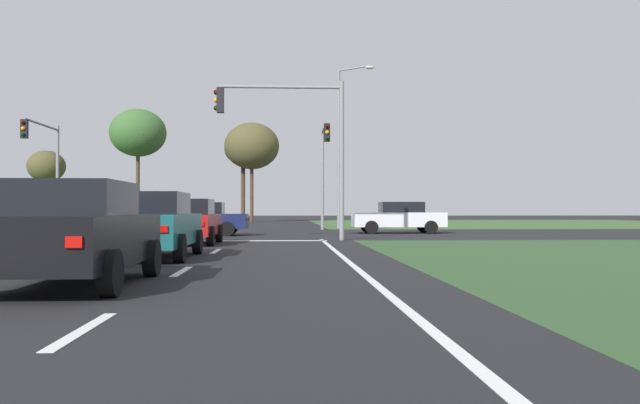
% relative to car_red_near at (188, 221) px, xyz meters
% --- Properties ---
extents(ground_plane, '(200.00, 200.00, 0.00)m').
position_rel_car_red_near_xyz_m(ground_plane, '(-2.16, 9.29, -0.78)').
color(ground_plane, black).
extents(grass_verge_far_right, '(35.00, 35.00, 0.01)m').
position_rel_car_red_near_xyz_m(grass_verge_far_right, '(23.34, 33.79, -0.77)').
color(grass_verge_far_right, '#385B2D').
rests_on(grass_verge_far_right, ground).
extents(median_island_far, '(1.20, 36.00, 0.14)m').
position_rel_car_red_near_xyz_m(median_island_far, '(-2.16, 34.29, -0.71)').
color(median_island_far, '#ADA89E').
rests_on(median_island_far, ground).
extents(lane_dash_near, '(0.14, 2.00, 0.01)m').
position_rel_car_red_near_xyz_m(lane_dash_near, '(1.34, -15.91, -0.77)').
color(lane_dash_near, silver).
rests_on(lane_dash_near, ground).
extents(lane_dash_second, '(0.14, 2.00, 0.01)m').
position_rel_car_red_near_xyz_m(lane_dash_second, '(1.34, -9.91, -0.77)').
color(lane_dash_second, silver).
rests_on(lane_dash_second, ground).
extents(lane_dash_third, '(0.14, 2.00, 0.01)m').
position_rel_car_red_near_xyz_m(lane_dash_third, '(1.34, -3.91, -0.77)').
color(lane_dash_third, silver).
rests_on(lane_dash_third, ground).
extents(edge_line_right, '(0.14, 24.00, 0.01)m').
position_rel_car_red_near_xyz_m(edge_line_right, '(4.69, -8.71, -0.77)').
color(edge_line_right, silver).
rests_on(edge_line_right, ground).
extents(stop_bar_near, '(6.40, 0.50, 0.01)m').
position_rel_car_red_near_xyz_m(stop_bar_near, '(1.64, 2.29, -0.77)').
color(stop_bar_near, silver).
rests_on(stop_bar_near, ground).
extents(crosswalk_bar_second, '(0.70, 2.80, 0.01)m').
position_rel_car_red_near_xyz_m(crosswalk_bar_second, '(-7.41, 4.09, -0.77)').
color(crosswalk_bar_second, silver).
rests_on(crosswalk_bar_second, ground).
extents(crosswalk_bar_third, '(0.70, 2.80, 0.01)m').
position_rel_car_red_near_xyz_m(crosswalk_bar_third, '(-6.26, 4.09, -0.77)').
color(crosswalk_bar_third, silver).
rests_on(crosswalk_bar_third, ground).
extents(crosswalk_bar_fourth, '(0.70, 2.80, 0.01)m').
position_rel_car_red_near_xyz_m(crosswalk_bar_fourth, '(-5.11, 4.09, -0.77)').
color(crosswalk_bar_fourth, silver).
rests_on(crosswalk_bar_fourth, ground).
extents(crosswalk_bar_fifth, '(0.70, 2.80, 0.01)m').
position_rel_car_red_near_xyz_m(crosswalk_bar_fifth, '(-3.96, 4.09, -0.77)').
color(crosswalk_bar_fifth, silver).
rests_on(crosswalk_bar_fifth, ground).
extents(car_red_near, '(2.02, 4.19, 1.52)m').
position_rel_car_red_near_xyz_m(car_red_near, '(0.00, 0.00, 0.00)').
color(car_red_near, '#A31919').
rests_on(car_red_near, ground).
extents(car_teal_second, '(1.96, 4.57, 1.58)m').
position_rel_car_red_near_xyz_m(car_teal_second, '(0.11, -6.46, 0.03)').
color(car_teal_second, '#19565B').
rests_on(car_teal_second, ground).
extents(car_black_third, '(2.09, 4.30, 1.60)m').
position_rel_car_red_near_xyz_m(car_black_third, '(0.02, -12.16, 0.03)').
color(car_black_third, black).
rests_on(car_black_third, ground).
extents(car_beige_fourth, '(2.06, 4.41, 1.56)m').
position_rel_car_red_near_xyz_m(car_beige_fourth, '(-4.57, 25.19, 0.02)').
color(car_beige_fourth, '#BCAD8E').
rests_on(car_beige_fourth, ground).
extents(car_maroon_fifth, '(2.02, 4.49, 1.46)m').
position_rel_car_red_near_xyz_m(car_maroon_fifth, '(-4.38, 18.24, -0.03)').
color(car_maroon_fifth, maroon).
rests_on(car_maroon_fifth, ground).
extents(car_white_sixth, '(4.57, 2.01, 1.55)m').
position_rel_car_red_near_xyz_m(car_white_sixth, '(8.91, 9.99, 0.01)').
color(car_white_sixth, silver).
rests_on(car_white_sixth, ground).
extents(car_navy_seventh, '(4.63, 2.05, 1.50)m').
position_rel_car_red_near_xyz_m(car_navy_seventh, '(-0.70, 7.55, -0.01)').
color(car_navy_seventh, '#161E47').
rests_on(car_navy_seventh, ground).
extents(traffic_signal_far_left, '(0.32, 5.16, 5.98)m').
position_rel_car_red_near_xyz_m(traffic_signal_far_left, '(-9.76, 14.07, 3.35)').
color(traffic_signal_far_left, gray).
rests_on(traffic_signal_far_left, ground).
extents(traffic_signal_far_right, '(0.32, 4.57, 5.96)m').
position_rel_car_red_near_xyz_m(traffic_signal_far_right, '(5.44, 14.30, 3.30)').
color(traffic_signal_far_right, gray).
rests_on(traffic_signal_far_right, ground).
extents(traffic_signal_near_right, '(4.98, 0.32, 6.11)m').
position_rel_car_red_near_xyz_m(traffic_signal_near_right, '(3.71, 2.69, 3.42)').
color(traffic_signal_near_right, gray).
rests_on(traffic_signal_near_right, ground).
extents(street_lamp_third, '(2.14, 1.77, 9.98)m').
position_rel_car_red_near_xyz_m(street_lamp_third, '(6.77, 18.36, 4.79)').
color(street_lamp_third, gray).
rests_on(street_lamp_third, ground).
extents(pedestrian_at_median, '(0.34, 0.34, 1.73)m').
position_rel_car_red_near_xyz_m(pedestrian_at_median, '(-2.42, 17.73, 0.41)').
color(pedestrian_at_median, '#9E8966').
rests_on(pedestrian_at_median, median_island_far).
extents(treeline_near, '(3.64, 3.64, 7.00)m').
position_rel_car_red_near_xyz_m(treeline_near, '(-20.19, 43.29, 4.63)').
color(treeline_near, '#423323').
rests_on(treeline_near, ground).
extents(treeline_second, '(5.29, 5.29, 10.70)m').
position_rel_car_red_near_xyz_m(treeline_second, '(-10.67, 40.41, 7.64)').
color(treeline_second, '#423323').
rests_on(treeline_second, ground).
extents(treeline_third, '(3.64, 3.64, 8.66)m').
position_rel_car_red_near_xyz_m(treeline_third, '(-0.86, 41.75, 6.23)').
color(treeline_third, '#423323').
rests_on(treeline_third, ground).
extents(treeline_fourth, '(5.27, 5.27, 9.55)m').
position_rel_car_red_near_xyz_m(treeline_fourth, '(0.03, 40.89, 6.51)').
color(treeline_fourth, '#423323').
rests_on(treeline_fourth, ground).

